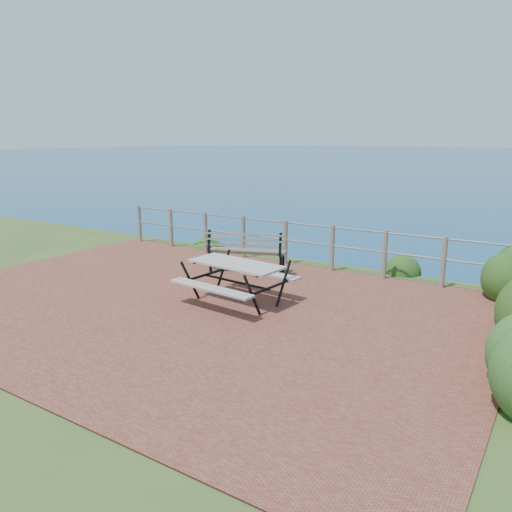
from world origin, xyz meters
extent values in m
cube|color=brown|center=(0.00, 0.00, 0.00)|extent=(10.00, 7.00, 0.12)
cylinder|color=#6B5B4C|center=(-4.60, 3.35, 0.52)|extent=(0.10, 0.10, 1.00)
cylinder|color=#6B5B4C|center=(-3.45, 3.35, 0.52)|extent=(0.10, 0.10, 1.00)
cylinder|color=#6B5B4C|center=(-2.30, 3.35, 0.52)|extent=(0.10, 0.10, 1.00)
cylinder|color=#6B5B4C|center=(-1.15, 3.35, 0.52)|extent=(0.10, 0.10, 1.00)
cylinder|color=#6B5B4C|center=(0.00, 3.35, 0.52)|extent=(0.10, 0.10, 1.00)
cylinder|color=#6B5B4C|center=(1.15, 3.35, 0.52)|extent=(0.10, 0.10, 1.00)
cylinder|color=#6B5B4C|center=(2.30, 3.35, 0.52)|extent=(0.10, 0.10, 1.00)
cylinder|color=#6B5B4C|center=(3.45, 3.35, 0.52)|extent=(0.10, 0.10, 1.00)
cylinder|color=#6B5B4C|center=(4.60, 3.35, 0.52)|extent=(0.10, 0.10, 1.00)
cylinder|color=slate|center=(0.00, 3.35, 0.97)|extent=(9.40, 0.04, 0.04)
cylinder|color=slate|center=(0.00, 3.35, 0.57)|extent=(9.40, 0.04, 0.04)
cube|color=gray|center=(0.63, 0.50, 0.71)|extent=(1.73, 0.84, 0.04)
cube|color=gray|center=(0.63, 0.50, 0.43)|extent=(1.69, 0.40, 0.04)
cube|color=gray|center=(0.63, 0.50, 0.43)|extent=(1.69, 0.40, 0.04)
cylinder|color=black|center=(0.63, 0.50, 0.38)|extent=(1.44, 0.18, 0.04)
cube|color=brown|center=(-0.33, 2.26, 0.47)|extent=(1.68, 0.95, 0.04)
cube|color=brown|center=(-0.33, 2.26, 0.76)|extent=(1.59, 0.68, 0.37)
cube|color=black|center=(-0.33, 2.26, 0.25)|extent=(0.07, 0.08, 0.45)
cube|color=black|center=(-0.33, 2.26, 0.25)|extent=(0.07, 0.08, 0.45)
cube|color=black|center=(-0.33, 2.26, 0.25)|extent=(0.07, 0.08, 0.45)
cube|color=black|center=(-0.33, 2.26, 0.25)|extent=(0.07, 0.08, 0.45)
ellipsoid|color=#284C1C|center=(-2.65, 3.98, 0.00)|extent=(0.74, 0.74, 0.47)
ellipsoid|color=#163B12|center=(2.44, 4.12, 0.00)|extent=(0.81, 0.81, 0.57)
camera|label=1|loc=(5.41, -6.31, 2.83)|focal=35.00mm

